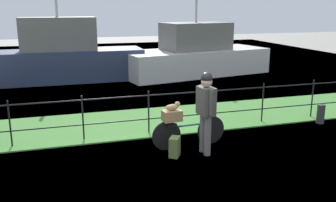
# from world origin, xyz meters

# --- Properties ---
(ground_plane) EXTENTS (60.00, 60.00, 0.00)m
(ground_plane) POSITION_xyz_m (0.00, 0.00, 0.00)
(ground_plane) COLOR gray
(grass_strip) EXTENTS (27.00, 2.40, 0.03)m
(grass_strip) POSITION_xyz_m (0.00, 2.79, 0.01)
(grass_strip) COLOR #478438
(grass_strip) RESTS_ON ground
(harbor_water) EXTENTS (30.00, 30.00, 0.00)m
(harbor_water) POSITION_xyz_m (0.00, 8.88, 0.00)
(harbor_water) COLOR #426684
(harbor_water) RESTS_ON ground
(iron_fence) EXTENTS (18.04, 0.04, 1.03)m
(iron_fence) POSITION_xyz_m (0.00, 1.91, 0.59)
(iron_fence) COLOR black
(iron_fence) RESTS_ON ground
(bicycle_main) EXTENTS (1.65, 0.21, 0.62)m
(bicycle_main) POSITION_xyz_m (0.60, 0.86, 0.33)
(bicycle_main) COLOR black
(bicycle_main) RESTS_ON ground
(wooden_crate) EXTENTS (0.40, 0.29, 0.22)m
(wooden_crate) POSITION_xyz_m (0.23, 0.83, 0.73)
(wooden_crate) COLOR #A87F51
(wooden_crate) RESTS_ON bicycle_main
(terrier_dog) EXTENTS (0.32, 0.16, 0.18)m
(terrier_dog) POSITION_xyz_m (0.25, 0.83, 0.92)
(terrier_dog) COLOR tan
(terrier_dog) RESTS_ON wooden_crate
(cyclist_person) EXTENTS (0.29, 0.54, 1.68)m
(cyclist_person) POSITION_xyz_m (0.81, 0.42, 1.00)
(cyclist_person) COLOR slate
(cyclist_person) RESTS_ON ground
(backpack_on_paving) EXTENTS (0.30, 0.33, 0.40)m
(backpack_on_paving) POSITION_xyz_m (0.16, 0.44, 0.20)
(backpack_on_paving) COLOR olive
(backpack_on_paving) RESTS_ON ground
(mooring_bollard) EXTENTS (0.20, 0.20, 0.49)m
(mooring_bollard) POSITION_xyz_m (4.40, 1.41, 0.24)
(mooring_bollard) COLOR #38383D
(mooring_bollard) RESTS_ON ground
(moored_boat_mid) EXTENTS (6.71, 3.46, 3.83)m
(moored_boat_mid) POSITION_xyz_m (3.85, 8.92, 0.82)
(moored_boat_mid) COLOR silver
(moored_boat_mid) RESTS_ON ground
(moored_boat_far) EXTENTS (6.49, 1.74, 4.10)m
(moored_boat_far) POSITION_xyz_m (-1.82, 9.05, 0.92)
(moored_boat_far) COLOR #2D3856
(moored_boat_far) RESTS_ON ground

